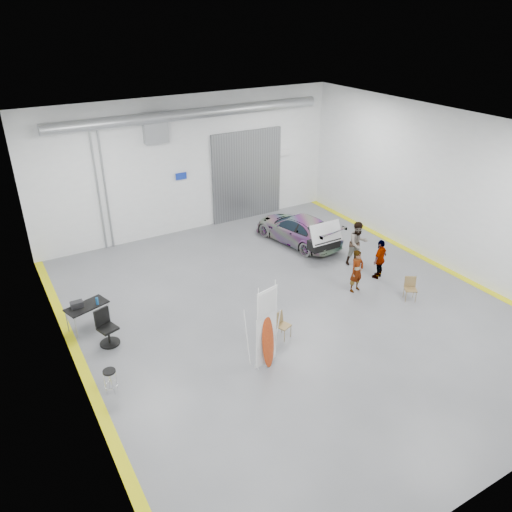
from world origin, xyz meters
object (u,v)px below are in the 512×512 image
person_c (380,259)px  work_table (84,306)px  sedan_car (298,229)px  person_b (358,243)px  folding_chair_far (410,293)px  folding_chair_near (283,330)px  surfboard_display (266,335)px  shop_stool (111,381)px  office_chair (107,329)px  person_a (357,271)px

person_c → work_table: bearing=-33.6°
sedan_car → person_b: 3.00m
person_b → folding_chair_far: size_ratio=2.12×
sedan_car → person_c: size_ratio=2.72×
folding_chair_near → person_c: bearing=-6.2°
surfboard_display → folding_chair_near: size_ratio=3.22×
person_c → shop_stool: bearing=-15.4°
folding_chair_near → office_chair: 5.35m
person_c → folding_chair_near: (-5.21, -1.38, -0.52)m
person_b → work_table: person_b is taller
sedan_car → person_c: person_c is taller
sedan_car → surfboard_display: surfboard_display is taller
surfboard_display → office_chair: size_ratio=2.33×
surfboard_display → folding_chair_far: size_ratio=3.21×
sedan_car → office_chair: 9.65m
person_a → work_table: bearing=156.1°
sedan_car → work_table: bearing=1.6°
person_c → work_table: size_ratio=1.09×
person_b → folding_chair_far: 3.15m
folding_chair_far → shop_stool: size_ratio=1.19×
surfboard_display → shop_stool: surfboard_display is taller
person_c → work_table: person_c is taller
sedan_car → folding_chair_far: size_ratio=5.05×
sedan_car → folding_chair_near: size_ratio=5.07×
folding_chair_near → office_chair: office_chair is taller
sedan_car → shop_stool: sedan_car is taller
shop_stool → folding_chair_near: bearing=-2.8°
sedan_car → office_chair: sedan_car is taller
person_b → surfboard_display: surfboard_display is taller
sedan_car → surfboard_display: 8.55m
person_b → surfboard_display: bearing=-143.0°
person_b → person_c: size_ratio=1.14×
sedan_car → person_b: (0.87, -2.86, 0.28)m
shop_stool → person_a: bearing=5.1°
sedan_car → folding_chair_near: (-4.37, -5.55, -0.35)m
surfboard_display → work_table: (-3.94, 4.53, -0.28)m
work_table → office_chair: office_chair is taller
folding_chair_near → office_chair: bearing=131.9°
shop_stool → office_chair: office_chair is taller
person_a → office_chair: person_a is taller
person_b → person_c: bearing=-83.5°
surfboard_display → work_table: 6.01m
folding_chair_near → person_b: bearing=6.1°
work_table → surfboard_display: bearing=-49.0°
sedan_car → office_chair: bearing=8.8°
person_c → office_chair: person_c is taller
person_a → work_table: person_a is taller
folding_chair_near → folding_chair_far: size_ratio=1.00×
person_c → office_chair: 10.03m
folding_chair_far → work_table: (-10.16, 4.00, 0.55)m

